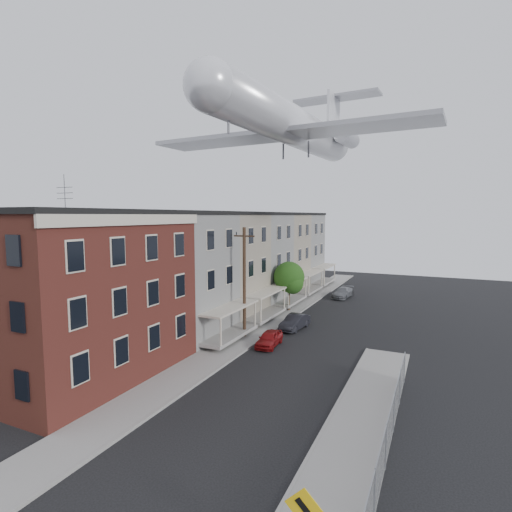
{
  "coord_description": "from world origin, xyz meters",
  "views": [
    {
      "loc": [
        8.55,
        -10.49,
        9.94
      ],
      "look_at": [
        0.07,
        7.92,
        7.87
      ],
      "focal_mm": 28.0,
      "sensor_mm": 36.0,
      "label": 1
    }
  ],
  "objects": [
    {
      "name": "utility_pole",
      "position": [
        -5.6,
        18.0,
        4.67
      ],
      "size": [
        1.8,
        0.26,
        9.0
      ],
      "color": "black",
      "rests_on": "ground"
    },
    {
      "name": "row_house_c",
      "position": [
        -11.96,
        30.5,
        5.13
      ],
      "size": [
        11.98,
        7.0,
        10.3
      ],
      "color": "#5E5E5C",
      "rests_on": "ground"
    },
    {
      "name": "car_far",
      "position": [
        -1.8,
        37.17,
        0.62
      ],
      "size": [
        2.14,
        4.43,
        1.24
      ],
      "primitive_type": "imported",
      "rotation": [
        0.0,
        0.0,
        -0.09
      ],
      "color": "slate",
      "rests_on": "ground"
    },
    {
      "name": "ground",
      "position": [
        0.0,
        0.0,
        0.0
      ],
      "size": [
        120.0,
        120.0,
        0.0
      ],
      "primitive_type": "plane",
      "color": "black",
      "rests_on": "ground"
    },
    {
      "name": "chainlink_fence",
      "position": [
        7.0,
        5.0,
        1.0
      ],
      "size": [
        0.06,
        18.06,
        1.9
      ],
      "color": "gray",
      "rests_on": "ground"
    },
    {
      "name": "sidewalk_left",
      "position": [
        -5.5,
        24.0,
        0.06
      ],
      "size": [
        3.0,
        62.0,
        0.12
      ],
      "primitive_type": "cube",
      "color": "gray",
      "rests_on": "ground"
    },
    {
      "name": "corner_building",
      "position": [
        -12.0,
        7.0,
        5.16
      ],
      "size": [
        10.31,
        12.3,
        12.15
      ],
      "color": "#3D1D13",
      "rests_on": "ground"
    },
    {
      "name": "row_house_d",
      "position": [
        -11.96,
        37.5,
        5.13
      ],
      "size": [
        11.98,
        7.0,
        10.3
      ],
      "color": "#6C6055",
      "rests_on": "ground"
    },
    {
      "name": "street_tree",
      "position": [
        -5.27,
        27.92,
        3.45
      ],
      "size": [
        3.22,
        3.2,
        5.2
      ],
      "color": "black",
      "rests_on": "ground"
    },
    {
      "name": "row_house_e",
      "position": [
        -11.96,
        44.5,
        5.13
      ],
      "size": [
        11.98,
        7.0,
        10.3
      ],
      "color": "#5E5E5C",
      "rests_on": "ground"
    },
    {
      "name": "curb_right",
      "position": [
        4.05,
        6.0,
        0.07
      ],
      "size": [
        0.15,
        26.0,
        0.14
      ],
      "primitive_type": "cube",
      "color": "gray",
      "rests_on": "ground"
    },
    {
      "name": "car_near",
      "position": [
        -2.91,
        16.82,
        0.59
      ],
      "size": [
        1.59,
        3.52,
        1.17
      ],
      "primitive_type": "imported",
      "rotation": [
        0.0,
        0.0,
        0.06
      ],
      "color": "maroon",
      "rests_on": "ground"
    },
    {
      "name": "row_house_a",
      "position": [
        -11.96,
        16.5,
        5.13
      ],
      "size": [
        11.98,
        7.0,
        10.3
      ],
      "color": "#5E5E5C",
      "rests_on": "ground"
    },
    {
      "name": "car_mid",
      "position": [
        -2.64,
        21.99,
        0.64
      ],
      "size": [
        1.78,
        4.0,
        1.28
      ],
      "primitive_type": "imported",
      "rotation": [
        0.0,
        0.0,
        -0.11
      ],
      "color": "black",
      "rests_on": "ground"
    },
    {
      "name": "curb_left",
      "position": [
        -4.05,
        24.0,
        0.07
      ],
      "size": [
        0.15,
        62.0,
        0.14
      ],
      "primitive_type": "cube",
      "color": "gray",
      "rests_on": "ground"
    },
    {
      "name": "airplane",
      "position": [
        -3.31,
        23.24,
        17.62
      ],
      "size": [
        24.33,
        27.78,
        8.04
      ],
      "color": "silver",
      "rests_on": "ground"
    },
    {
      "name": "row_house_b",
      "position": [
        -11.96,
        23.5,
        5.13
      ],
      "size": [
        11.98,
        7.0,
        10.3
      ],
      "color": "#6C6055",
      "rests_on": "ground"
    },
    {
      "name": "sidewalk_right",
      "position": [
        5.5,
        6.0,
        0.06
      ],
      "size": [
        3.0,
        26.0,
        0.12
      ],
      "primitive_type": "cube",
      "color": "gray",
      "rests_on": "ground"
    }
  ]
}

